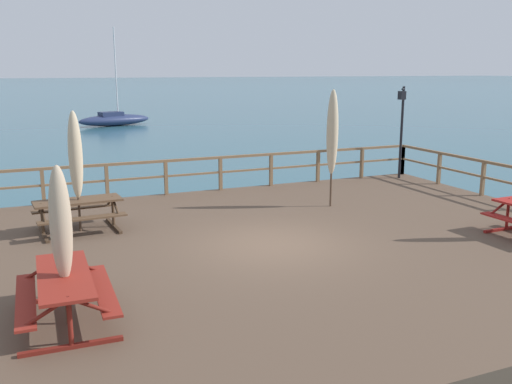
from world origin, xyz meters
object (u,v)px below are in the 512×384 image
object	(u,v)px
patio_umbrella_short_mid	(332,133)
lamp_post_hooked	(402,119)
patio_umbrella_short_front	(75,156)
patio_umbrella_tall_back_right	(61,225)
picnic_table_front_right	(78,208)
picnic_table_mid_centre	(65,287)
sailboat_distant	(115,119)

from	to	relation	value
patio_umbrella_short_mid	lamp_post_hooked	world-z (taller)	patio_umbrella_short_mid
patio_umbrella_short_front	patio_umbrella_short_mid	world-z (taller)	patio_umbrella_short_mid
patio_umbrella_short_front	lamp_post_hooked	world-z (taller)	lamp_post_hooked
patio_umbrella_tall_back_right	lamp_post_hooked	size ratio (longest dim) A/B	0.77
patio_umbrella_tall_back_right	picnic_table_front_right	bearing A→B (deg)	81.99
picnic_table_mid_centre	lamp_post_hooked	distance (m)	14.04
picnic_table_front_right	patio_umbrella_tall_back_right	xyz separation A→B (m)	(-0.72, -5.14, 0.99)
sailboat_distant	picnic_table_mid_centre	bearing A→B (deg)	-100.40
picnic_table_mid_centre	patio_umbrella_short_front	bearing A→B (deg)	81.59
patio_umbrella_short_front	picnic_table_mid_centre	bearing A→B (deg)	-98.41
picnic_table_front_right	picnic_table_mid_centre	bearing A→B (deg)	-98.19
picnic_table_mid_centre	patio_umbrella_short_mid	world-z (taller)	patio_umbrella_short_mid
patio_umbrella_short_front	picnic_table_front_right	bearing A→B (deg)	-161.28
sailboat_distant	picnic_table_front_right	bearing A→B (deg)	-100.74
picnic_table_front_right	lamp_post_hooked	distance (m)	11.42
patio_umbrella_short_front	lamp_post_hooked	xyz separation A→B (m)	(11.04, 2.39, 0.30)
patio_umbrella_tall_back_right	sailboat_distant	distance (m)	38.80
patio_umbrella_tall_back_right	sailboat_distant	size ratio (longest dim) A/B	0.32
picnic_table_mid_centre	sailboat_distant	bearing A→B (deg)	79.60
patio_umbrella_short_mid	lamp_post_hooked	bearing A→B (deg)	30.98
picnic_table_front_right	patio_umbrella_short_mid	distance (m)	6.96
picnic_table_front_right	patio_umbrella_short_front	bearing A→B (deg)	18.72
patio_umbrella_short_front	lamp_post_hooked	distance (m)	11.30
picnic_table_mid_centre	sailboat_distant	distance (m)	38.70
patio_umbrella_tall_back_right	sailboat_distant	world-z (taller)	sailboat_distant
patio_umbrella_short_front	sailboat_distant	world-z (taller)	sailboat_distant
patio_umbrella_short_mid	sailboat_distant	size ratio (longest dim) A/B	0.42
patio_umbrella_tall_back_right	patio_umbrella_short_front	bearing A→B (deg)	81.77
patio_umbrella_short_front	sailboat_distant	size ratio (longest dim) A/B	0.37
patio_umbrella_short_mid	patio_umbrella_tall_back_right	bearing A→B (deg)	-146.52
patio_umbrella_tall_back_right	lamp_post_hooked	distance (m)	14.00
lamp_post_hooked	sailboat_distant	size ratio (longest dim) A/B	0.41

